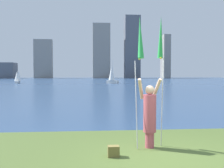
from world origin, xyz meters
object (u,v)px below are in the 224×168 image
at_px(kite_flag_left, 140,40).
at_px(sailboat_1, 112,75).
at_px(bag, 114,151).
at_px(kite_flag_right, 161,40).
at_px(sailboat_5, 18,76).
at_px(person, 150,114).

distance_m(kite_flag_left, sailboat_1, 47.17).
xyz_separation_m(kite_flag_left, bag, (-0.73, -0.28, -2.85)).
height_order(kite_flag_right, sailboat_1, sailboat_1).
height_order(kite_flag_right, sailboat_5, kite_flag_right).
distance_m(person, sailboat_1, 46.67).
relative_size(bag, sailboat_1, 0.06).
relative_size(bag, sailboat_5, 0.08).
bearing_deg(bag, person, 34.23).
xyz_separation_m(person, bag, (-1.10, -0.75, -0.83)).
xyz_separation_m(person, kite_flag_left, (-0.38, -0.47, 2.01)).
bearing_deg(kite_flag_right, kite_flag_left, -135.56).
distance_m(kite_flag_left, bag, 2.95).
relative_size(person, kite_flag_right, 0.52).
height_order(bag, sailboat_5, sailboat_5).
height_order(sailboat_1, sailboat_5, sailboat_1).
bearing_deg(kite_flag_right, sailboat_5, 108.67).
bearing_deg(person, sailboat_5, 117.43).
relative_size(sailboat_1, sailboat_5, 1.31).
relative_size(kite_flag_right, bag, 13.01).
bearing_deg(kite_flag_left, bag, -158.87).
bearing_deg(sailboat_5, sailboat_1, -11.53).
xyz_separation_m(person, sailboat_5, (-16.62, 50.56, 0.52)).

